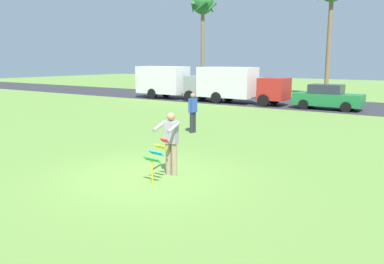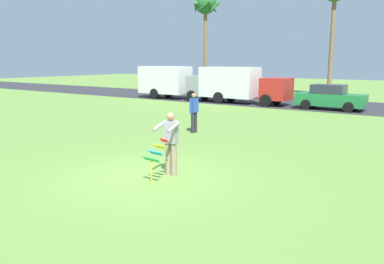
% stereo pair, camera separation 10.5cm
% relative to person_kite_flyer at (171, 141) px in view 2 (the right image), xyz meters
% --- Properties ---
extents(ground_plane, '(120.00, 120.00, 0.00)m').
position_rel_person_kite_flyer_xyz_m(ground_plane, '(-0.47, -0.44, -0.95)').
color(ground_plane, olive).
extents(road_strip, '(120.00, 8.00, 0.01)m').
position_rel_person_kite_flyer_xyz_m(road_strip, '(-0.47, 19.67, -0.95)').
color(road_strip, '#2D2D33').
rests_on(road_strip, ground).
extents(person_kite_flyer, '(0.61, 0.71, 1.73)m').
position_rel_person_kite_flyer_xyz_m(person_kite_flyer, '(0.00, 0.00, 0.00)').
color(person_kite_flyer, gray).
rests_on(person_kite_flyer, ground).
extents(kite_held, '(0.52, 0.65, 1.11)m').
position_rel_person_kite_flyer_xyz_m(kite_held, '(0.09, -0.73, -0.21)').
color(kite_held, red).
rests_on(kite_held, ground).
extents(parked_truck_grey_van, '(6.70, 2.13, 2.62)m').
position_rel_person_kite_flyer_xyz_m(parked_truck_grey_van, '(-13.28, 17.27, 0.46)').
color(parked_truck_grey_van, gray).
rests_on(parked_truck_grey_van, ground).
extents(parked_truck_red_cab, '(6.71, 2.13, 2.62)m').
position_rel_person_kite_flyer_xyz_m(parked_truck_red_cab, '(-7.15, 17.27, 0.46)').
color(parked_truck_red_cab, '#B2231E').
rests_on(parked_truck_red_cab, ground).
extents(parked_car_green, '(4.22, 1.87, 1.60)m').
position_rel_person_kite_flyer_xyz_m(parked_car_green, '(-0.63, 17.27, -0.18)').
color(parked_car_green, '#1E7238').
rests_on(parked_car_green, ground).
extents(palm_tree_left_near, '(2.58, 2.71, 9.66)m').
position_rel_person_kite_flyer_xyz_m(palm_tree_left_near, '(-15.30, 25.18, 7.20)').
color(palm_tree_left_near, brown).
rests_on(palm_tree_left_near, ground).
extents(person_walker_near, '(0.24, 0.57, 1.73)m').
position_rel_person_kite_flyer_xyz_m(person_walker_near, '(-3.13, 5.64, -0.02)').
color(person_walker_near, '#26262B').
rests_on(person_walker_near, ground).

